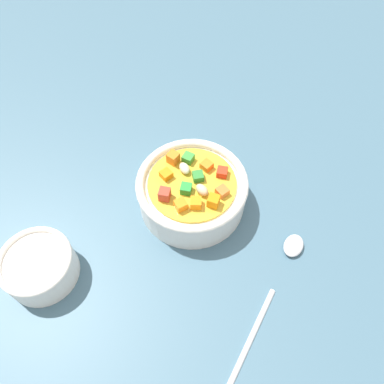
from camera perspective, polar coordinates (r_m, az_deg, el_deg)
name	(u,v)px	position (r cm, az deg, el deg)	size (l,w,h in cm)	color
ground_plane	(192,206)	(56.72, 0.00, -2.10)	(140.00, 140.00, 2.00)	#42667A
soup_bowl_main	(192,191)	(53.29, 0.00, 0.14)	(15.39, 15.39, 6.71)	white
spoon	(278,280)	(51.40, 12.71, -12.68)	(14.54, 18.33, 1.08)	silver
side_bowl_small	(39,266)	(52.50, -21.91, -10.24)	(9.26, 9.26, 4.57)	white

